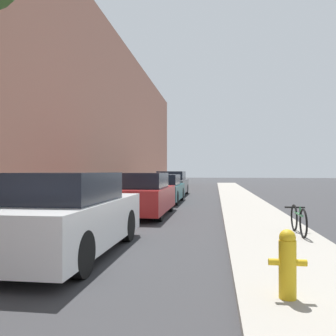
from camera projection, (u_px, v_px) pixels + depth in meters
name	position (u px, v px, depth m)	size (l,w,h in m)	color
ground_plane	(174.00, 207.00, 14.26)	(120.00, 120.00, 0.00)	#333335
sidewalk_left	(106.00, 205.00, 14.65)	(2.00, 52.00, 0.12)	#9E998E
sidewalk_right	(247.00, 207.00, 13.87)	(2.00, 52.00, 0.12)	#9E998E
building_facade_left	(75.00, 96.00, 14.87)	(0.70, 52.00, 9.41)	tan
parked_car_white	(67.00, 215.00, 6.22)	(1.74, 4.17, 1.47)	black
parked_car_red	(140.00, 195.00, 11.64)	(1.90, 4.02, 1.43)	black
parked_car_teal	(162.00, 189.00, 16.35)	(1.79, 4.10, 1.32)	black
parked_car_grey	(172.00, 184.00, 21.21)	(1.73, 4.33, 1.46)	black
fire_hydrant	(287.00, 263.00, 3.76)	(0.40, 0.18, 0.75)	gold
bicycle	(298.00, 220.00, 7.55)	(0.44, 1.49, 0.61)	black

